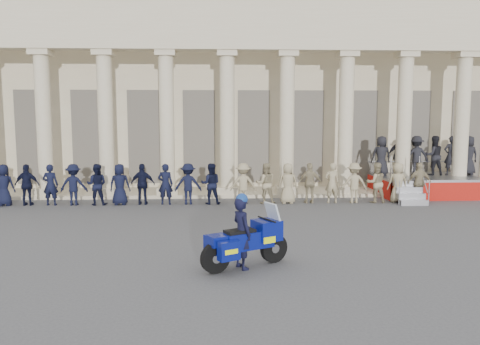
% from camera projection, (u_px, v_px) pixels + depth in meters
% --- Properties ---
extents(ground, '(90.00, 90.00, 0.00)m').
position_uv_depth(ground, '(185.00, 246.00, 12.62)').
color(ground, '#464648').
rests_on(ground, ground).
extents(building, '(40.00, 12.50, 9.00)m').
position_uv_depth(building, '(202.00, 99.00, 26.72)').
color(building, '#C6B694').
rests_on(building, ground).
extents(officer_rank, '(21.26, 0.62, 1.64)m').
position_uv_depth(officer_rank, '(173.00, 184.00, 18.68)').
color(officer_rank, black).
rests_on(officer_rank, ground).
extents(reviewing_stand, '(4.87, 4.13, 2.65)m').
position_uv_depth(reviewing_stand, '(423.00, 162.00, 20.93)').
color(reviewing_stand, gray).
rests_on(reviewing_stand, ground).
extents(motorcycle, '(2.08, 1.45, 1.46)m').
position_uv_depth(motorcycle, '(246.00, 241.00, 10.79)').
color(motorcycle, black).
rests_on(motorcycle, ground).
extents(rider, '(0.64, 0.72, 1.76)m').
position_uv_depth(rider, '(242.00, 231.00, 10.70)').
color(rider, black).
rests_on(rider, ground).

